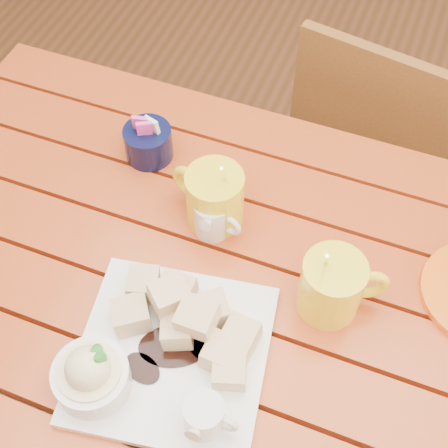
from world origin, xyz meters
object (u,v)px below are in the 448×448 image
at_px(table, 207,307).
at_px(chair_far, 374,144).
at_px(dessert_plate, 156,354).
at_px(coffee_mug_right, 333,286).
at_px(coffee_mug_left, 213,197).

distance_m(table, chair_far, 0.72).
xyz_separation_m(dessert_plate, chair_far, (0.19, 0.84, -0.33)).
bearing_deg(chair_far, table, 84.93).
relative_size(table, chair_far, 1.48).
bearing_deg(coffee_mug_right, dessert_plate, -162.31).
distance_m(dessert_plate, coffee_mug_right, 0.28).
bearing_deg(coffee_mug_right, chair_far, 67.60).
relative_size(coffee_mug_left, chair_far, 0.20).
xyz_separation_m(table, chair_far, (0.18, 0.67, -0.19)).
height_order(dessert_plate, chair_far, dessert_plate).
bearing_deg(coffee_mug_right, table, 162.90).
bearing_deg(coffee_mug_left, dessert_plate, -69.19).
bearing_deg(chair_far, coffee_mug_right, 101.68).
relative_size(dessert_plate, coffee_mug_right, 1.96).
distance_m(coffee_mug_right, chair_far, 0.74).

